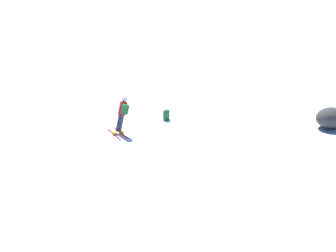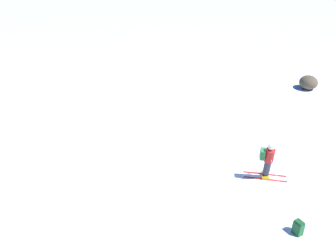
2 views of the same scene
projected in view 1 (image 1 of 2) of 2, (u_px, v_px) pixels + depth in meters
ground_plane at (126, 132)px, 21.94m from camera, size 300.00×300.00×0.00m
skier at (122, 113)px, 21.50m from camera, size 1.29×1.69×1.80m
spare_backpack at (166, 115)px, 23.63m from camera, size 0.37×0.36×0.50m
exposed_boulder_1 at (331, 118)px, 22.41m from camera, size 1.53×1.30×0.99m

